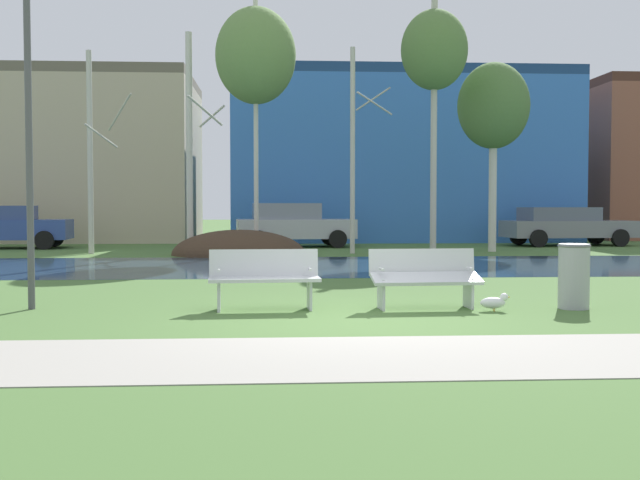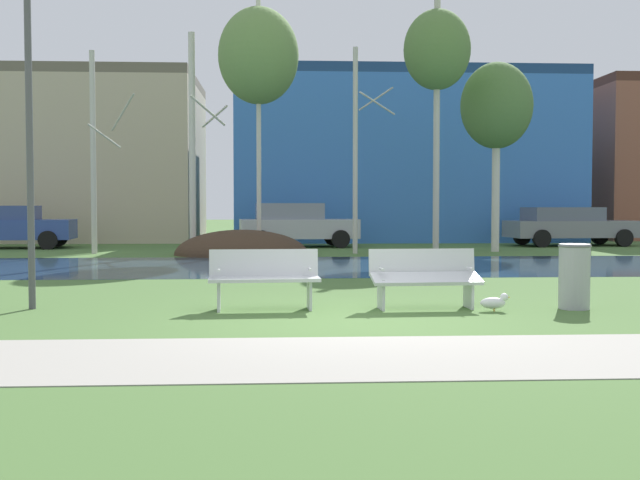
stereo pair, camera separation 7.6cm
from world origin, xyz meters
The scene contains 20 objects.
ground_plane centered at (0.00, 10.00, 0.00)m, with size 120.00×120.00×0.00m, color #476B33.
paved_path_strip centered at (0.00, -2.33, 0.01)m, with size 60.00×2.27×0.01m, color #9E998E.
river_band centered at (0.00, 9.28, 0.00)m, with size 80.00×6.59×0.01m, color #284256.
soil_mound centered at (-2.07, 13.75, 0.00)m, with size 4.08×3.32×1.53m, color #423021.
bench_left centered at (-1.18, 1.27, 0.47)m, with size 1.62×0.64×0.87m.
bench_right centered at (1.17, 1.27, 0.47)m, with size 1.62×0.64×0.87m.
trash_bin centered at (3.35, 1.09, 0.50)m, with size 0.47×0.47×0.95m.
seagull centered at (2.11, 0.88, 0.13)m, with size 0.44×0.16×0.26m.
streetlamp centered at (-4.58, 1.53, 4.03)m, with size 0.32×0.32×6.16m.
birch_far_left centered at (-6.65, 14.62, 3.21)m, with size 1.41×2.17×6.30m.
birch_left centered at (-3.62, 14.83, 3.52)m, with size 1.25×2.19×6.94m.
birch_center_left centered at (-1.55, 14.68, 6.19)m, with size 2.53×2.53×7.96m.
birch_center centered at (1.50, 14.15, 3.30)m, with size 1.31×2.39×6.40m.
birch_center_right centered at (3.86, 13.44, 6.14)m, with size 2.02×2.02×7.96m.
birch_right centered at (6.11, 14.88, 4.69)m, with size 2.32×2.32×6.12m.
parked_van_nearest_blue centered at (-10.29, 17.73, 0.79)m, with size 4.22×2.34×1.49m.
parked_sedan_second_silver centered at (-0.29, 17.95, 0.82)m, with size 4.34×2.28×1.58m.
parked_hatch_third_grey centered at (9.87, 18.25, 0.76)m, with size 4.90×2.31×1.43m.
building_beige_block centered at (-11.03, 24.54, 3.52)m, with size 13.18×7.84×7.04m.
building_blue_store centered at (4.45, 24.92, 3.55)m, with size 14.22×9.16×7.11m.
Camera 1 is at (-1.08, -10.02, 1.53)m, focal length 43.67 mm.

